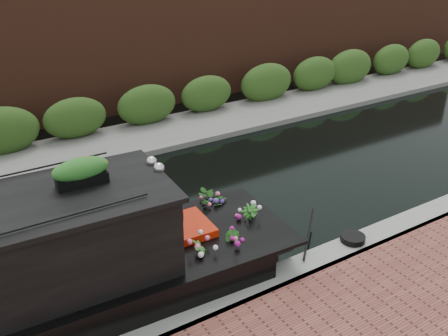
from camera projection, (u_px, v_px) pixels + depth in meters
ground at (154, 217)px, 10.98m from camera, size 80.00×80.00×0.00m
near_bank_coping at (235, 305)px, 8.46m from camera, size 40.00×0.60×0.50m
far_bank_path at (92, 151)px, 14.19m from camera, size 40.00×2.40×0.34m
far_hedge at (82, 141)px, 14.88m from camera, size 40.00×1.10×2.80m
far_brick_wall at (63, 120)px, 16.49m from camera, size 40.00×1.00×8.00m
rope_fender at (272, 231)px, 10.22m from camera, size 0.31×0.44×0.31m
coiled_mooring_rope at (353, 238)px, 9.70m from camera, size 0.48×0.48×0.12m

